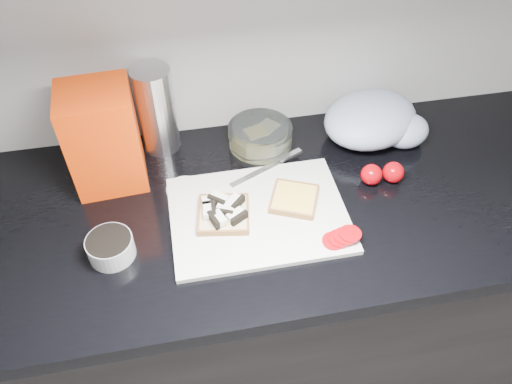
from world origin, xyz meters
The scene contains 14 objects.
base_cabinet centered at (0.00, 1.20, 0.43)m, with size 3.50×0.60×0.86m, color black.
countertop centered at (0.00, 1.20, 0.88)m, with size 3.50×0.64×0.04m, color black.
cutting_board centered at (0.04, 1.15, 0.91)m, with size 0.40×0.30×0.01m, color silver.
bread_left centered at (-0.05, 1.16, 0.92)m, with size 0.14×0.14×0.04m.
bread_right centered at (0.12, 1.17, 0.92)m, with size 0.14×0.14×0.02m.
tomato_slices centered at (0.20, 1.04, 0.92)m, with size 0.10×0.07×0.02m.
knife centered at (0.11, 1.31, 0.92)m, with size 0.20×0.10×0.01m.
seed_tub centered at (-0.29, 1.11, 0.93)m, with size 0.10×0.10×0.05m.
tub_lid centered at (-0.12, 1.27, 0.90)m, with size 0.09×0.09×0.01m, color white.
glass_bowl centered at (0.09, 1.39, 0.93)m, with size 0.17×0.17×0.07m.
bread_bag centered at (-0.29, 1.35, 1.03)m, with size 0.16×0.15×0.25m, color #CD3603.
steel_canister centered at (-0.17, 1.45, 1.01)m, with size 0.10×0.10×0.23m, color #B5B5BA.
grocery_bag centered at (0.39, 1.38, 0.95)m, with size 0.32×0.29×0.11m.
whole_tomatoes centered at (0.35, 1.21, 0.93)m, with size 0.11×0.05×0.05m.
Camera 1 is at (-0.11, 0.41, 1.77)m, focal length 35.00 mm.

